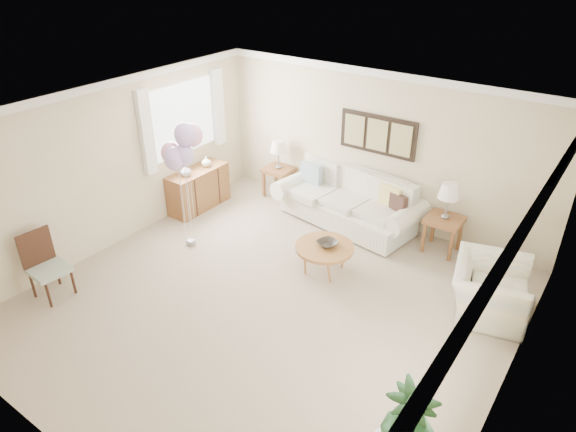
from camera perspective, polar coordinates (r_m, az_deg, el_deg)
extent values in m
plane|color=tan|center=(7.13, -2.02, -9.61)|extent=(6.00, 6.00, 0.00)
cube|color=beige|center=(8.74, 9.90, 7.41)|extent=(6.00, 0.04, 2.60)
cube|color=beige|center=(4.86, -25.00, -14.67)|extent=(6.00, 0.04, 2.60)
cube|color=beige|center=(8.40, -18.77, 5.37)|extent=(0.04, 6.00, 2.60)
cube|color=beige|center=(5.42, 24.26, -9.44)|extent=(0.04, 6.00, 2.60)
cube|color=white|center=(5.88, -2.45, 10.57)|extent=(6.00, 6.00, 0.02)
cube|color=white|center=(8.35, 10.53, 15.28)|extent=(6.00, 0.06, 0.12)
cube|color=white|center=(8.00, -20.05, 13.48)|extent=(0.06, 6.00, 0.12)
cube|color=white|center=(4.82, 26.84, 2.45)|extent=(0.06, 6.00, 0.12)
cube|color=white|center=(9.15, -11.59, 10.56)|extent=(0.04, 1.40, 1.20)
cube|color=white|center=(8.60, -15.48, 8.91)|extent=(0.10, 0.22, 1.40)
cube|color=white|center=(9.70, -7.77, 11.90)|extent=(0.10, 0.22, 1.40)
cube|color=black|center=(8.63, 9.95, 8.90)|extent=(1.35, 0.04, 0.65)
cube|color=#8C8C59|center=(8.79, 7.40, 9.45)|extent=(0.36, 0.02, 0.52)
cube|color=#8C8C59|center=(8.61, 9.87, 8.85)|extent=(0.36, 0.02, 0.52)
cube|color=#8C8C59|center=(8.45, 12.43, 8.22)|extent=(0.36, 0.02, 0.52)
cube|color=beige|center=(8.90, 6.51, 0.45)|extent=(2.40, 1.26, 0.37)
cube|color=beige|center=(8.99, 7.74, 3.64)|extent=(2.30, 0.56, 0.57)
cylinder|color=beige|center=(9.30, 0.72, 3.61)|extent=(0.47, 0.98, 0.33)
cylinder|color=beige|center=(8.39, 13.08, -0.17)|extent=(0.47, 0.98, 0.33)
cube|color=beige|center=(9.05, 2.81, 2.75)|extent=(0.73, 0.83, 0.12)
cube|color=beige|center=(8.75, 6.42, 1.64)|extent=(0.73, 0.83, 0.12)
cube|color=beige|center=(8.50, 10.26, 0.45)|extent=(0.73, 0.83, 0.12)
cube|color=#8DA6B3|center=(9.16, 2.63, 4.68)|extent=(0.40, 0.12, 0.40)
cube|color=#DECA70|center=(8.51, 11.35, 2.13)|extent=(0.40, 0.12, 0.40)
cube|color=#3A251E|center=(8.43, 12.06, 1.29)|extent=(0.35, 0.10, 0.35)
cube|color=beige|center=(9.00, 6.43, -0.71)|extent=(2.08, 0.83, 0.04)
cube|color=brown|center=(9.70, -1.05, 5.15)|extent=(0.53, 0.48, 0.08)
cube|color=brown|center=(9.80, -2.70, 3.53)|extent=(0.05, 0.05, 0.50)
cube|color=brown|center=(9.57, -0.70, 2.91)|extent=(0.05, 0.05, 0.50)
cube|color=brown|center=(10.07, -1.36, 4.29)|extent=(0.05, 0.05, 0.50)
cube|color=brown|center=(9.85, 0.61, 3.70)|extent=(0.05, 0.05, 0.50)
cube|color=brown|center=(8.28, 17.01, -0.44)|extent=(0.55, 0.50, 0.08)
cube|color=brown|center=(8.32, 14.85, -2.35)|extent=(0.05, 0.05, 0.52)
cube|color=brown|center=(8.21, 17.65, -3.23)|extent=(0.05, 0.05, 0.52)
cube|color=brown|center=(8.65, 15.84, -1.23)|extent=(0.05, 0.05, 0.52)
cube|color=brown|center=(8.55, 18.54, -2.06)|extent=(0.05, 0.05, 0.52)
cylinder|color=gray|center=(9.67, -1.06, 5.50)|extent=(0.13, 0.13, 0.05)
cylinder|color=gray|center=(9.61, -1.07, 6.39)|extent=(0.04, 0.04, 0.27)
cone|color=silver|center=(9.52, -1.08, 7.75)|extent=(0.31, 0.31, 0.22)
cylinder|color=gray|center=(8.25, 17.07, -0.02)|extent=(0.13, 0.13, 0.06)
cylinder|color=gray|center=(8.17, 17.24, 1.04)|extent=(0.04, 0.04, 0.29)
cone|color=silver|center=(8.06, 17.51, 2.67)|extent=(0.33, 0.33, 0.23)
cylinder|color=#9F662D|center=(7.53, 4.09, -3.51)|extent=(0.87, 0.87, 0.05)
cylinder|color=#9F662D|center=(7.71, 6.13, -4.68)|extent=(0.03, 0.03, 0.39)
cylinder|color=#9F662D|center=(7.88, 3.56, -3.75)|extent=(0.03, 0.03, 0.39)
cylinder|color=#9F662D|center=(7.59, 1.90, -5.10)|extent=(0.03, 0.03, 0.39)
cylinder|color=#9F662D|center=(7.41, 4.54, -6.11)|extent=(0.03, 0.03, 0.39)
imported|color=#2A251F|center=(7.51, 4.40, -3.08)|extent=(0.37, 0.37, 0.07)
imported|color=beige|center=(7.27, 21.52, -7.63)|extent=(1.17, 1.27, 0.70)
imported|color=#19481F|center=(4.51, 13.26, -21.48)|extent=(0.52, 0.52, 0.77)
cube|color=#96A293|center=(7.73, -24.99, -5.45)|extent=(0.51, 0.51, 0.07)
cylinder|color=#351D12|center=(7.93, -26.50, -6.92)|extent=(0.04, 0.04, 0.39)
cylinder|color=#351D12|center=(7.64, -25.07, -7.97)|extent=(0.04, 0.04, 0.39)
cylinder|color=#351D12|center=(8.06, -24.25, -5.75)|extent=(0.04, 0.04, 0.39)
cylinder|color=#351D12|center=(7.78, -22.76, -6.74)|extent=(0.04, 0.04, 0.39)
cube|color=#351D12|center=(7.75, -26.22, -3.18)|extent=(0.08, 0.45, 0.52)
cube|color=brown|center=(9.47, -9.91, 2.99)|extent=(0.45, 1.20, 0.74)
cube|color=#351D12|center=(9.29, -11.17, 2.32)|extent=(0.46, 0.02, 0.70)
cube|color=#351D12|center=(9.66, -8.65, 3.63)|extent=(0.46, 0.02, 0.70)
imported|color=silver|center=(9.09, -11.31, 4.96)|extent=(0.21, 0.21, 0.19)
imported|color=beige|center=(9.42, -9.08, 6.00)|extent=(0.22, 0.22, 0.19)
cube|color=gray|center=(8.48, -10.74, -2.88)|extent=(0.11, 0.11, 0.09)
ellipsoid|color=#FFA7D4|center=(7.91, -12.84, 6.83)|extent=(0.30, 0.30, 0.35)
cylinder|color=silver|center=(8.19, -11.70, 1.39)|extent=(0.01, 0.01, 1.30)
ellipsoid|color=#C6A1ED|center=(7.72, -11.54, 6.66)|extent=(0.30, 0.30, 0.35)
cylinder|color=silver|center=(8.10, -11.07, 1.25)|extent=(0.01, 0.01, 1.33)
ellipsoid|color=gold|center=(7.84, -11.34, 8.68)|extent=(0.30, 0.30, 0.35)
cylinder|color=silver|center=(8.15, -10.98, 2.25)|extent=(0.01, 0.01, 1.54)
ellipsoid|color=#FFA7D4|center=(7.68, -10.58, 8.82)|extent=(0.30, 0.30, 0.35)
cylinder|color=silver|center=(8.07, -10.62, 2.26)|extent=(0.01, 0.01, 1.60)
ellipsoid|color=#C6A1ED|center=(7.70, -12.53, 6.24)|extent=(0.30, 0.30, 0.35)
cylinder|color=silver|center=(8.10, -11.55, 1.04)|extent=(0.01, 0.01, 1.30)
ellipsoid|color=#C6A1ED|center=(7.56, -11.40, 8.88)|extent=(0.30, 0.30, 0.35)
cylinder|color=silver|center=(8.01, -11.01, 2.24)|extent=(0.01, 0.01, 1.66)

